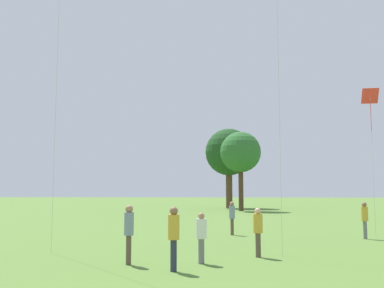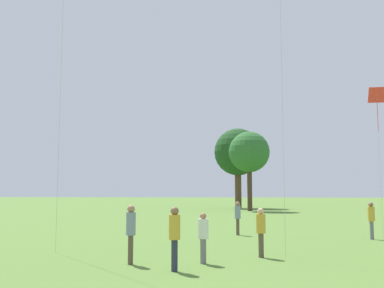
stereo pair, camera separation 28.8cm
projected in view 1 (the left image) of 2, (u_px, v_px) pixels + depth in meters
The scene contains 9 objects.
person_standing_0 at pixel (201, 233), 13.72m from camera, with size 0.37×0.37×1.53m.
person_standing_1 at pixel (174, 232), 12.41m from camera, with size 0.38×0.38×1.76m.
person_standing_2 at pixel (129, 228), 13.54m from camera, with size 0.38×0.38×1.78m.
person_standing_3 at pixel (365, 217), 20.74m from camera, with size 0.38×0.38×1.69m.
person_standing_5 at pixel (232, 215), 22.60m from camera, with size 0.42×0.42×1.67m.
person_standing_6 at pixel (258, 228), 15.06m from camera, with size 0.40×0.40×1.63m.
kite_4 at pixel (370, 101), 21.66m from camera, with size 0.80×0.45×7.12m.
distant_tree_0 at pixel (241, 153), 50.30m from camera, with size 4.56×4.56×8.84m.
distant_tree_1 at pixel (229, 153), 58.79m from camera, with size 6.14×6.14×10.37m.
Camera 1 is at (0.76, -6.15, 2.20)m, focal length 42.00 mm.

